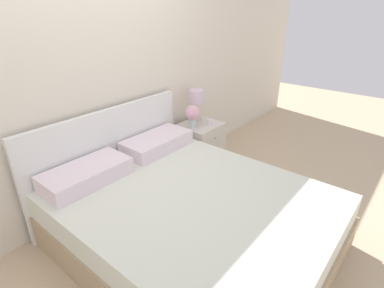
% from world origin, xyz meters
% --- Properties ---
extents(ground_plane, '(12.00, 12.00, 0.00)m').
position_xyz_m(ground_plane, '(0.00, 0.00, 0.00)').
color(ground_plane, '#CCB28E').
extents(wall_back, '(8.00, 0.06, 2.60)m').
position_xyz_m(wall_back, '(0.00, 0.07, 1.30)').
color(wall_back, silver).
rests_on(wall_back, ground_plane).
extents(bed, '(1.74, 2.11, 0.98)m').
position_xyz_m(bed, '(0.00, -0.98, 0.27)').
color(bed, tan).
rests_on(bed, ground_plane).
extents(nightstand, '(0.49, 0.46, 0.55)m').
position_xyz_m(nightstand, '(1.15, -0.24, 0.28)').
color(nightstand, silver).
rests_on(nightstand, ground_plane).
extents(table_lamp, '(0.18, 0.18, 0.39)m').
position_xyz_m(table_lamp, '(1.20, -0.13, 0.82)').
color(table_lamp, beige).
rests_on(table_lamp, nightstand).
extents(flower_vase, '(0.17, 0.17, 0.27)m').
position_xyz_m(flower_vase, '(1.00, -0.24, 0.72)').
color(flower_vase, silver).
rests_on(flower_vase, nightstand).
extents(teacup, '(0.10, 0.10, 0.06)m').
position_xyz_m(teacup, '(1.21, -0.33, 0.58)').
color(teacup, white).
rests_on(teacup, nightstand).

